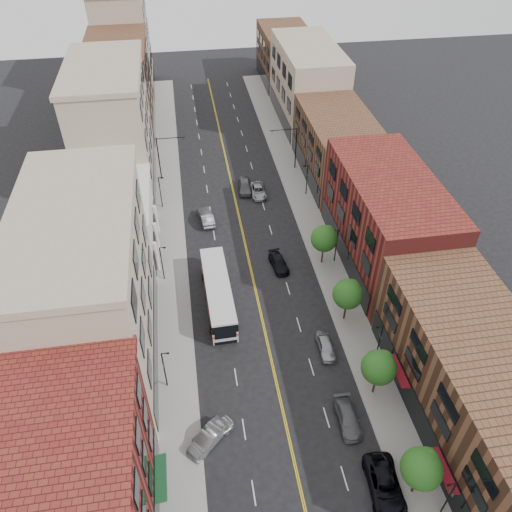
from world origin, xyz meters
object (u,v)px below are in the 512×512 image
car_angle_a (213,432)px  car_parked_far (326,346)px  car_lane_a (279,263)px  car_lane_b (258,191)px  car_parked_mid (348,418)px  car_parked_near (385,486)px  car_lane_behind (206,217)px  car_lane_c (245,186)px  city_bus (218,292)px  car_angle_b (208,438)px

car_angle_a → car_parked_far: bearing=91.6°
car_lane_a → car_lane_b: (0.11, 17.10, 0.03)m
car_lane_b → car_parked_mid: bearing=-85.3°
car_parked_far → car_parked_mid: bearing=-89.8°
car_parked_mid → car_parked_near: bearing=-79.2°
car_parked_near → car_parked_far: 15.43m
car_lane_behind → car_lane_c: size_ratio=1.02×
car_angle_a → car_lane_b: car_angle_a is taller
car_parked_far → car_lane_behind: car_lane_behind is taller
car_lane_a → car_parked_near: bearing=-91.0°
city_bus → car_lane_b: (8.41, 22.45, -1.27)m
car_parked_mid → car_parked_far: (0.21, 8.69, 0.01)m
car_lane_behind → car_parked_near: bearing=98.4°
car_parked_near → car_lane_a: 29.82m
car_angle_b → car_lane_b: size_ratio=0.92×
car_lane_a → car_angle_a: bearing=-122.7°
car_parked_mid → car_parked_far: size_ratio=1.16×
car_angle_b → city_bus: bearing=126.4°
car_angle_b → car_lane_behind: 34.31m
car_lane_behind → car_lane_b: bearing=-153.4°
car_lane_behind → car_lane_a: size_ratio=1.12×
car_lane_a → car_lane_c: bearing=88.0°
car_angle_b → car_parked_near: car_parked_near is taller
car_angle_a → car_lane_c: bearing=137.3°
city_bus → car_lane_c: bearing=73.3°
car_parked_far → car_lane_b: (-2.29, 31.33, -0.02)m
car_parked_mid → car_lane_b: bearing=93.8°
city_bus → car_lane_behind: size_ratio=2.64×
car_angle_b → car_parked_mid: 13.20m
car_angle_b → car_lane_behind: (2.59, 34.21, 0.08)m
city_bus → car_parked_near: size_ratio=2.24×
car_parked_far → car_lane_a: bearing=101.2°
car_angle_a → car_angle_b: size_ratio=0.91×
car_parked_far → car_lane_b: bearing=95.8°
car_lane_b → car_lane_c: 2.36m
car_lane_c → car_lane_b: bearing=-31.7°
car_angle_a → car_parked_far: (12.92, 8.15, 0.00)m
car_angle_b → car_lane_b: car_angle_b is taller
car_lane_behind → car_lane_c: (6.64, 7.20, 0.01)m
car_parked_mid → car_lane_a: (-2.19, 22.92, -0.04)m
car_lane_b → car_lane_c: (-1.90, 1.40, 0.15)m
car_angle_b → car_parked_near: size_ratio=0.76×
car_parked_far → car_lane_c: 33.00m
car_angle_b → car_lane_c: bearing=122.6°
car_angle_b → car_lane_behind: bearing=130.9°
car_angle_a → car_parked_mid: 12.72m
city_bus → car_lane_c: (6.51, 23.85, -1.12)m
car_angle_b → car_lane_a: 25.42m
city_bus → car_parked_far: city_bus is taller
car_angle_b → car_lane_a: size_ratio=1.00×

